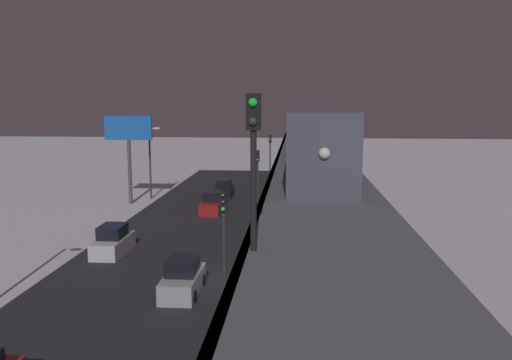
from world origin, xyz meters
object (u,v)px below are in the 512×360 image
Objects in this scene: subway_train at (309,124)px; traffic_light_near at (224,241)px; commercial_billboard at (129,137)px; sedan_black at (224,190)px; sedan_white at (113,242)px; rail_signal at (253,145)px; sedan_silver at (183,279)px; traffic_light_mid at (258,177)px; traffic_light_far at (270,154)px; sedan_red_2 at (213,203)px.

traffic_light_near is at bearing 80.57° from subway_train.
subway_train is 18.15m from commercial_billboard.
sedan_white is at bearing -102.21° from sedan_black.
rail_signal is 10.49m from traffic_light_near.
subway_train is 13.06× the size of sedan_white.
subway_train is 23.42m from sedan_silver.
sedan_white is 0.66× the size of traffic_light_mid.
rail_signal is 0.94× the size of sedan_white.
traffic_light_far is at bearing -87.49° from rail_signal.
sedan_silver is 20.74m from sedan_red_2.
rail_signal is (2.13, 34.37, 0.95)m from subway_train.
rail_signal reaches higher than sedan_white.
traffic_light_near is (-9.30, 11.22, 3.40)m from sedan_white.
traffic_light_mid is at bearing 146.79° from commercial_billboard.
commercial_billboard is (15.75, -37.19, -2.36)m from rail_signal.
sedan_silver is 0.86× the size of sedan_red_2.
sedan_red_2 is 25.67m from traffic_light_near.
rail_signal is at bearing 86.46° from subway_train.
sedan_white is at bearing -50.35° from traffic_light_near.
traffic_light_far is at bearing -142.96° from commercial_billboard.
sedan_red_2 is (0.00, 7.48, 0.00)m from sedan_black.
traffic_light_near is (4.21, 25.38, -4.04)m from subway_train.
sedan_white is at bearing -60.61° from rail_signal.
rail_signal is 0.45× the size of commercial_billboard.
traffic_light_near is 1.00× the size of traffic_light_far.
rail_signal is at bearing -78.71° from sedan_red_2.
rail_signal reaches higher than traffic_light_near.
subway_train is at bearing -99.43° from traffic_light_near.
commercial_billboard is at bearing -8.97° from subway_train.
sedan_white and sedan_black have the same top height.
subway_train is at bearing 2.37° from sedan_red_2.
sedan_silver is at bearing -56.26° from traffic_light_near.
sedan_black is 0.63× the size of traffic_light_near.
sedan_black is (-4.60, -21.26, -0.00)m from sedan_white.
rail_signal reaches higher than traffic_light_mid.
sedan_silver is at bearing -69.50° from rail_signal.
traffic_light_mid is (-4.70, 13.23, 3.40)m from sedan_black.
traffic_light_far is at bearing -90.00° from traffic_light_mid.
sedan_red_2 is 0.74× the size of traffic_light_mid.
traffic_light_far reaches higher than sedan_white.
traffic_light_mid is (-4.70, 5.75, 3.40)m from sedan_red_2.
sedan_red_2 is at bearing -90.00° from sedan_black.
sedan_white is at bearing 40.81° from traffic_light_mid.
rail_signal is 0.98× the size of sedan_silver.
sedan_white is (13.51, 14.15, -7.44)m from subway_train.
commercial_billboard is at bearing -64.15° from traffic_light_near.
sedan_red_2 is (8.91, 0.37, -7.44)m from subway_train.
subway_train is at bearing 71.32° from sedan_silver.
traffic_light_near and traffic_light_far have the same top height.
rail_signal is 40.46m from commercial_billboard.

